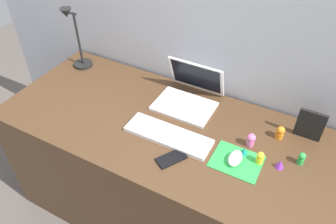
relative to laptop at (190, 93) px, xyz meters
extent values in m
plane|color=#59514C|center=(-0.01, -0.23, -0.79)|extent=(6.00, 6.00, 0.00)
cube|color=#B2B7C1|center=(-0.01, 0.17, -0.10)|extent=(2.89, 0.05, 1.39)
cube|color=#4C331E|center=(-0.01, -0.23, -0.42)|extent=(1.69, 0.72, 0.74)
cube|color=white|center=(0.00, -0.06, -0.05)|extent=(0.30, 0.21, 0.01)
cube|color=white|center=(0.00, 0.08, 0.06)|extent=(0.30, 0.08, 0.19)
cube|color=black|center=(0.00, 0.07, 0.06)|extent=(0.27, 0.06, 0.17)
cube|color=white|center=(0.03, -0.29, -0.04)|extent=(0.41, 0.13, 0.02)
cube|color=green|center=(0.36, -0.28, -0.05)|extent=(0.21, 0.17, 0.00)
ellipsoid|color=white|center=(0.35, -0.29, -0.03)|extent=(0.06, 0.10, 0.03)
cube|color=black|center=(0.11, -0.40, -0.05)|extent=(0.12, 0.14, 0.01)
cylinder|color=black|center=(-0.71, 0.00, -0.04)|extent=(0.11, 0.11, 0.02)
cylinder|color=black|center=(-0.71, 0.00, 0.12)|extent=(0.01, 0.01, 0.32)
cylinder|color=black|center=(-0.71, -0.02, 0.29)|extent=(0.01, 0.09, 0.06)
cone|color=black|center=(-0.71, -0.05, 0.30)|extent=(0.06, 0.06, 0.05)
cube|color=black|center=(0.59, 0.01, 0.02)|extent=(0.12, 0.02, 0.15)
cone|color=teal|center=(0.37, -0.23, -0.03)|extent=(0.04, 0.04, 0.04)
cylinder|color=yellow|center=(0.45, -0.24, -0.04)|extent=(0.03, 0.03, 0.03)
sphere|color=yellow|center=(0.45, -0.24, -0.01)|extent=(0.03, 0.03, 0.03)
cylinder|color=orange|center=(0.48, -0.05, -0.04)|extent=(0.03, 0.03, 0.03)
sphere|color=orange|center=(0.48, -0.05, -0.01)|extent=(0.04, 0.04, 0.04)
cylinder|color=pink|center=(0.38, -0.16, -0.04)|extent=(0.03, 0.03, 0.03)
sphere|color=pink|center=(0.38, -0.16, 0.00)|extent=(0.04, 0.04, 0.04)
cylinder|color=green|center=(0.60, -0.16, -0.04)|extent=(0.03, 0.03, 0.03)
sphere|color=green|center=(0.60, -0.16, -0.01)|extent=(0.03, 0.03, 0.03)
cone|color=purple|center=(0.53, -0.23, -0.03)|extent=(0.04, 0.04, 0.04)
camera|label=1|loc=(0.54, -1.24, 1.03)|focal=35.09mm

